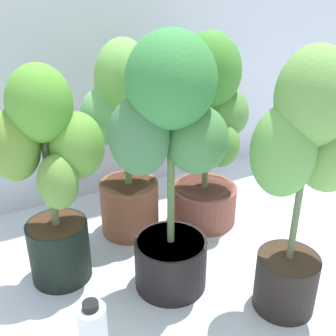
% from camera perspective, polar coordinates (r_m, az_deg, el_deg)
% --- Properties ---
extents(ground_plane, '(8.00, 8.00, 0.00)m').
position_cam_1_polar(ground_plane, '(1.43, 2.68, -18.07)').
color(ground_plane, silver).
rests_on(ground_plane, ground).
extents(potted_plant_front_right, '(0.33, 0.28, 0.82)m').
position_cam_1_polar(potted_plant_front_right, '(1.21, 17.67, -0.17)').
color(potted_plant_front_right, black).
rests_on(potted_plant_front_right, ground).
extents(potted_plant_center, '(0.39, 0.34, 0.85)m').
position_cam_1_polar(potted_plant_center, '(1.23, 0.27, 2.17)').
color(potted_plant_center, black).
rests_on(potted_plant_center, ground).
extents(potted_plant_back_center, '(0.34, 0.31, 0.77)m').
position_cam_1_polar(potted_plant_back_center, '(1.57, -5.67, 4.32)').
color(potted_plant_back_center, '#97563A').
rests_on(potted_plant_back_center, ground).
extents(potted_plant_back_left, '(0.37, 0.28, 0.75)m').
position_cam_1_polar(potted_plant_back_left, '(1.36, -15.64, -0.56)').
color(potted_plant_back_left, black).
rests_on(potted_plant_back_left, ground).
extents(potted_plant_back_right, '(0.40, 0.33, 0.78)m').
position_cam_1_polar(potted_plant_back_right, '(1.64, 5.35, 5.33)').
color(potted_plant_back_right, brown).
rests_on(potted_plant_back_right, ground).
extents(nutrient_bottle, '(0.08, 0.08, 0.20)m').
position_cam_1_polar(nutrient_bottle, '(1.24, -10.09, -21.09)').
color(nutrient_bottle, white).
rests_on(nutrient_bottle, ground).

